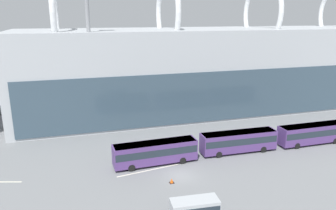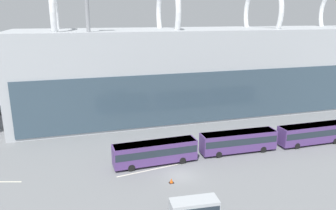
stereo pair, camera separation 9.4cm
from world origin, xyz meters
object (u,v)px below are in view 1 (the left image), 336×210
shuttle_bus_0 (155,151)px  service_van_foreground (195,208)px  shuttle_bus_2 (313,133)px  shuttle_bus_1 (238,140)px  airliner_at_gate_far (217,75)px  floodlight_mast (89,31)px  traffic_cone_1 (172,181)px

shuttle_bus_0 → service_van_foreground: 14.19m
shuttle_bus_0 → shuttle_bus_2: same height
shuttle_bus_0 → shuttle_bus_1: 13.70m
airliner_at_gate_far → floodlight_mast: size_ratio=1.45×
shuttle_bus_2 → floodlight_mast: size_ratio=0.42×
service_van_foreground → floodlight_mast: size_ratio=0.18×
shuttle_bus_1 → traffic_cone_1: (-13.07, -6.49, -1.67)m
shuttle_bus_0 → airliner_at_gate_far: bearing=52.3°
airliner_at_gate_far → floodlight_mast: 41.81m
shuttle_bus_0 → service_van_foreground: bearing=-89.2°
shuttle_bus_1 → shuttle_bus_2: 13.70m
shuttle_bus_2 → traffic_cone_1: 27.50m
airliner_at_gate_far → shuttle_bus_1: airliner_at_gate_far is taller
airliner_at_gate_far → service_van_foreground: 57.85m
shuttle_bus_1 → traffic_cone_1: shuttle_bus_1 is taller
shuttle_bus_0 → traffic_cone_1: 6.31m
shuttle_bus_1 → floodlight_mast: size_ratio=0.42×
shuttle_bus_1 → service_van_foreground: 19.59m
shuttle_bus_1 → service_van_foreground: size_ratio=2.34×
floodlight_mast → traffic_cone_1: floodlight_mast is taller
floodlight_mast → shuttle_bus_1: bearing=-38.4°
traffic_cone_1 → shuttle_bus_2: bearing=12.8°
service_van_foreground → shuttle_bus_2: bearing=32.4°
shuttle_bus_2 → service_van_foreground: shuttle_bus_2 is taller
airliner_at_gate_far → traffic_cone_1: 50.90m
shuttle_bus_0 → floodlight_mast: floodlight_mast is taller
airliner_at_gate_far → service_van_foreground: airliner_at_gate_far is taller
shuttle_bus_0 → floodlight_mast: (-7.43, 17.17, 16.42)m
floodlight_mast → traffic_cone_1: size_ratio=47.38×
airliner_at_gate_far → shuttle_bus_0: size_ratio=3.46×
shuttle_bus_1 → traffic_cone_1: 14.69m
shuttle_bus_2 → floodlight_mast: floodlight_mast is taller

